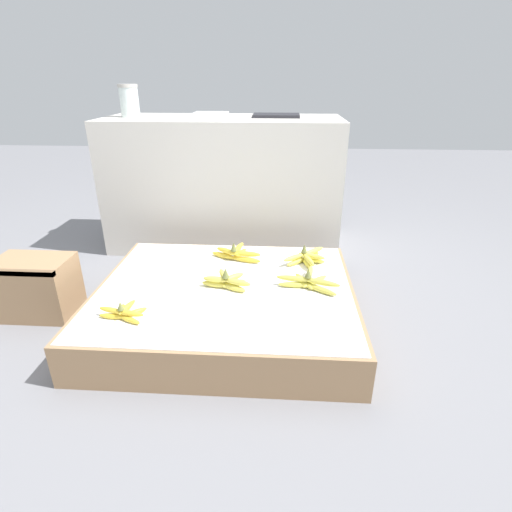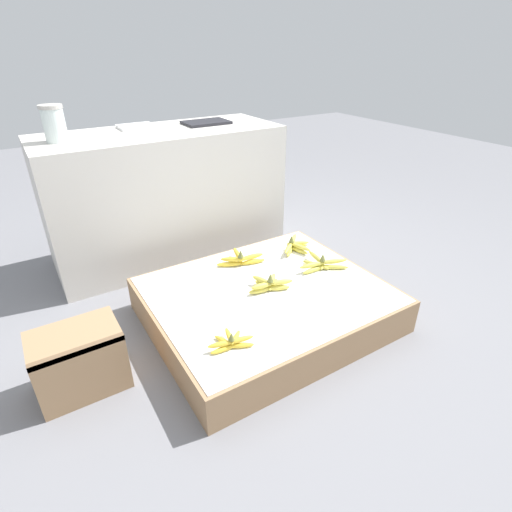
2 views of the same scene
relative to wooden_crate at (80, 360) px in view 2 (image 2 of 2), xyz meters
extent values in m
plane|color=slate|center=(0.91, -0.02, -0.14)|extent=(10.00, 10.00, 0.00)
cube|color=#997551|center=(0.91, -0.02, -0.05)|extent=(1.15, 0.97, 0.18)
cube|color=silver|center=(0.91, -0.02, 0.04)|extent=(1.12, 0.94, 0.00)
cube|color=beige|center=(0.77, 0.97, 0.27)|extent=(1.47, 0.58, 0.82)
cube|color=#997551|center=(0.00, 0.00, 0.00)|extent=(0.35, 0.23, 0.28)
cube|color=brown|center=(0.00, -0.10, 0.13)|extent=(0.35, 0.02, 0.02)
ellipsoid|color=gold|center=(0.58, -0.33, 0.06)|extent=(0.11, 0.07, 0.02)
ellipsoid|color=gold|center=(0.58, -0.28, 0.06)|extent=(0.10, 0.09, 0.02)
ellipsoid|color=gold|center=(0.53, -0.27, 0.06)|extent=(0.06, 0.11, 0.02)
ellipsoid|color=gold|center=(0.51, -0.31, 0.06)|extent=(0.11, 0.03, 0.02)
ellipsoid|color=gold|center=(0.58, -0.32, 0.08)|extent=(0.11, 0.04, 0.02)
ellipsoid|color=gold|center=(0.55, -0.27, 0.08)|extent=(0.05, 0.11, 0.02)
ellipsoid|color=gold|center=(0.50, -0.30, 0.08)|extent=(0.11, 0.05, 0.02)
cone|color=olive|center=(0.54, -0.31, 0.11)|extent=(0.03, 0.03, 0.04)
ellipsoid|color=#DBCC4C|center=(0.95, -0.06, 0.06)|extent=(0.12, 0.07, 0.03)
ellipsoid|color=#DBCC4C|center=(0.95, -0.02, 0.06)|extent=(0.11, 0.09, 0.03)
ellipsoid|color=#DBCC4C|center=(0.90, 0.00, 0.06)|extent=(0.06, 0.12, 0.03)
ellipsoid|color=#DBCC4C|center=(0.86, -0.03, 0.06)|extent=(0.12, 0.05, 0.03)
ellipsoid|color=#DBCC4C|center=(0.97, -0.06, 0.09)|extent=(0.12, 0.06, 0.03)
ellipsoid|color=#DBCC4C|center=(0.94, -0.01, 0.09)|extent=(0.10, 0.10, 0.03)
ellipsoid|color=#DBCC4C|center=(0.90, 0.01, 0.09)|extent=(0.07, 0.12, 0.03)
ellipsoid|color=#DBCC4C|center=(0.87, -0.03, 0.09)|extent=(0.12, 0.04, 0.03)
cone|color=olive|center=(0.92, -0.04, 0.12)|extent=(0.03, 0.03, 0.04)
ellipsoid|color=gold|center=(1.33, -0.04, 0.06)|extent=(0.15, 0.11, 0.03)
ellipsoid|color=gold|center=(1.31, 0.03, 0.06)|extent=(0.13, 0.14, 0.03)
ellipsoid|color=gold|center=(1.26, 0.03, 0.06)|extent=(0.09, 0.16, 0.03)
ellipsoid|color=gold|center=(1.23, -0.01, 0.06)|extent=(0.16, 0.03, 0.03)
ellipsoid|color=gold|center=(1.34, -0.03, 0.09)|extent=(0.16, 0.08, 0.03)
ellipsoid|color=gold|center=(1.29, 0.06, 0.09)|extent=(0.05, 0.16, 0.03)
ellipsoid|color=gold|center=(1.22, 0.00, 0.09)|extent=(0.16, 0.05, 0.03)
cone|color=olive|center=(1.28, -0.01, 0.12)|extent=(0.03, 0.03, 0.04)
ellipsoid|color=gold|center=(0.98, 0.24, 0.06)|extent=(0.15, 0.06, 0.03)
ellipsoid|color=gold|center=(0.94, 0.31, 0.06)|extent=(0.08, 0.14, 0.03)
ellipsoid|color=gold|center=(0.86, 0.29, 0.06)|extent=(0.14, 0.09, 0.03)
ellipsoid|color=gold|center=(0.98, 0.25, 0.09)|extent=(0.14, 0.04, 0.03)
ellipsoid|color=gold|center=(0.93, 0.32, 0.09)|extent=(0.06, 0.14, 0.03)
ellipsoid|color=gold|center=(0.88, 0.28, 0.09)|extent=(0.14, 0.10, 0.03)
cone|color=olive|center=(0.92, 0.26, 0.12)|extent=(0.03, 0.03, 0.04)
ellipsoid|color=#DBCC4C|center=(1.24, 0.24, 0.06)|extent=(0.12, 0.11, 0.03)
ellipsoid|color=#DBCC4C|center=(1.29, 0.22, 0.06)|extent=(0.06, 0.14, 0.03)
ellipsoid|color=#DBCC4C|center=(1.31, 0.26, 0.06)|extent=(0.14, 0.06, 0.03)
ellipsoid|color=#DBCC4C|center=(1.31, 0.30, 0.06)|extent=(0.12, 0.12, 0.03)
ellipsoid|color=#DBCC4C|center=(1.22, 0.23, 0.08)|extent=(0.13, 0.11, 0.03)
ellipsoid|color=#DBCC4C|center=(1.29, 0.21, 0.08)|extent=(0.07, 0.14, 0.03)
ellipsoid|color=#DBCC4C|center=(1.31, 0.25, 0.08)|extent=(0.14, 0.08, 0.03)
ellipsoid|color=#DBCC4C|center=(1.32, 0.32, 0.08)|extent=(0.12, 0.11, 0.03)
cone|color=olive|center=(1.27, 0.27, 0.12)|extent=(0.03, 0.03, 0.04)
cylinder|color=silver|center=(0.21, 0.96, 0.77)|extent=(0.11, 0.11, 0.17)
cylinder|color=#B7B2A8|center=(0.21, 0.96, 0.86)|extent=(0.12, 0.12, 0.02)
cube|color=white|center=(0.68, 1.12, 0.69)|extent=(0.21, 0.17, 0.02)
cube|color=#232328|center=(1.11, 1.02, 0.69)|extent=(0.29, 0.20, 0.02)
camera|label=1|loc=(1.15, -1.59, 0.91)|focal=28.00mm
camera|label=2|loc=(-0.04, -1.43, 1.16)|focal=28.00mm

